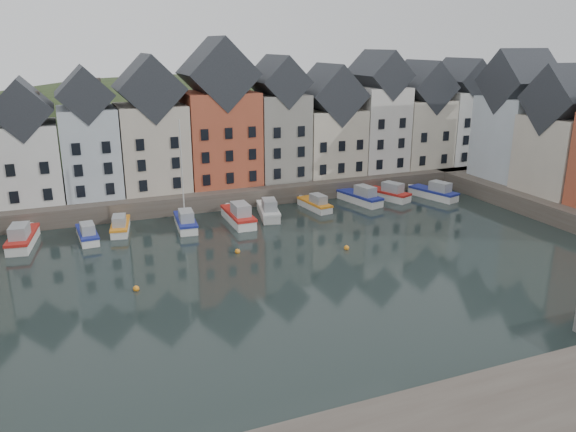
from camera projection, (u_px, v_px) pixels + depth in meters
ground at (311, 278)px, 47.27m from camera, size 260.00×260.00×0.00m
far_quay at (217, 186)px, 73.55m from camera, size 90.00×16.00×2.00m
hillside at (184, 255)px, 102.19m from camera, size 153.60×70.40×64.00m
far_terrace at (244, 127)px, 70.60m from camera, size 72.37×8.16×17.78m
right_terrace at (568, 134)px, 64.67m from camera, size 8.30×24.25×16.36m
mooring_buoys at (246, 261)px, 50.52m from camera, size 20.50×5.50×0.50m
boat_a at (22, 238)px, 54.55m from camera, size 3.03×6.98×2.59m
boat_b at (88, 234)px, 56.16m from camera, size 2.06×5.61×2.11m
boat_c at (120, 226)px, 58.64m from camera, size 2.64×5.77×2.13m
boat_d at (186, 221)px, 59.79m from camera, size 2.42×6.26×11.69m
boat_e at (239, 216)px, 61.46m from camera, size 2.21×6.99×2.68m
boat_f at (268, 211)px, 63.67m from camera, size 3.29×6.66×2.45m
boat_g at (315, 204)px, 66.60m from camera, size 2.38×5.72×2.13m
boat_h at (361, 197)px, 69.17m from camera, size 3.44×6.87×2.53m
boat_i at (387, 193)px, 70.96m from camera, size 4.25×6.73×2.48m
boat_j at (435, 193)px, 71.28m from camera, size 3.80×6.80×2.49m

